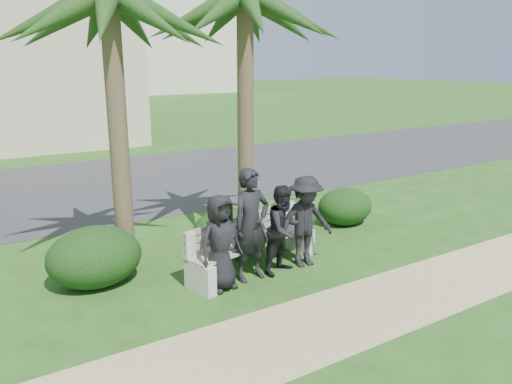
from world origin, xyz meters
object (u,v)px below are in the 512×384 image
at_px(man_a, 220,242).
at_px(man_d, 305,221).
at_px(park_bench, 253,246).
at_px(palm_left, 109,1).
at_px(man_c, 284,229).
at_px(palm_right, 245,1).
at_px(man_b, 251,225).

bearing_deg(man_a, man_d, -7.26).
height_order(park_bench, palm_left, palm_left).
distance_m(park_bench, man_c, 0.64).
bearing_deg(man_d, park_bench, 164.13).
distance_m(park_bench, palm_right, 4.52).
bearing_deg(man_a, park_bench, 15.63).
relative_size(park_bench, man_c, 1.79).
distance_m(park_bench, man_b, 0.67).
bearing_deg(palm_left, man_a, -59.44).
bearing_deg(palm_left, palm_right, 3.98).
distance_m(park_bench, man_a, 1.00).
distance_m(park_bench, palm_left, 4.63).
relative_size(man_b, man_c, 1.23).
height_order(park_bench, man_a, man_a).
bearing_deg(man_a, palm_left, 111.97).
bearing_deg(palm_right, man_c, -101.05).
bearing_deg(man_d, man_c, -170.92).
xyz_separation_m(park_bench, palm_left, (-1.84, 1.30, 4.04)).
bearing_deg(man_a, man_b, -3.07).
bearing_deg(man_c, palm_left, 126.41).
bearing_deg(palm_right, palm_left, -176.02).
xyz_separation_m(man_c, palm_right, (0.36, 1.85, 3.85)).
bearing_deg(man_a, palm_right, 40.85).
height_order(palm_left, palm_right, palm_right).
relative_size(park_bench, man_b, 1.46).
xyz_separation_m(park_bench, man_b, (-0.24, -0.32, 0.53)).
distance_m(man_b, man_d, 1.11).
height_order(man_a, man_c, man_a).
height_order(park_bench, man_c, man_c).
height_order(man_c, man_d, man_d).
distance_m(man_a, man_b, 0.63).
relative_size(man_a, man_c, 1.01).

